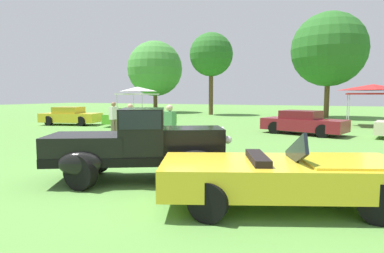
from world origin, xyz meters
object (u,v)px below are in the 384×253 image
Objects in this scene: show_car_lime at (139,118)px; spectator_by_row at (130,124)px; spectator_between_cars at (114,118)px; show_car_yellow at (70,116)px; spectator_near_truck at (170,128)px; feature_pickup_truck at (140,144)px; canopy_tent_left_field at (137,90)px; canopy_tent_center_field at (373,89)px; neighbor_convertible at (288,175)px; show_car_burgundy at (303,123)px.

spectator_by_row is (4.20, -7.08, 0.31)m from show_car_lime.
show_car_yellow is at bearing 148.71° from spectator_between_cars.
spectator_between_cars is (-4.50, 2.87, 0.00)m from spectator_near_truck.
show_car_lime is 2.78× the size of spectator_by_row.
feature_pickup_truck is 1.59× the size of canopy_tent_left_field.
feature_pickup_truck is at bearing -74.43° from spectator_near_truck.
canopy_tent_center_field is at bearing 69.33° from feature_pickup_truck.
show_car_burgundy is (-0.68, 11.50, 0.02)m from neighbor_convertible.
spectator_near_truck is at bearing -115.25° from show_car_burgundy.
canopy_tent_left_field reaches higher than spectator_near_truck.
spectator_by_row is (-5.62, -7.21, 0.31)m from show_car_burgundy.
feature_pickup_truck is at bearing -56.97° from show_car_lime.
spectator_between_cars is 11.66m from canopy_tent_left_field.
show_car_yellow is 7.91m from spectator_between_cars.
spectator_by_row is at bearing 145.74° from neighbor_convertible.
show_car_yellow and show_car_burgundy have the same top height.
spectator_near_truck is 15.79m from canopy_tent_center_field.
feature_pickup_truck is 15.87m from show_car_yellow.
feature_pickup_truck is 2.55× the size of spectator_near_truck.
show_car_yellow is at bearing 139.97° from feature_pickup_truck.
spectator_near_truck is 1.00× the size of spectator_by_row.
spectator_by_row is (2.54, -2.32, 0.00)m from spectator_between_cars.
show_car_yellow is at bearing -159.63° from canopy_tent_center_field.
show_car_burgundy is 2.61× the size of spectator_between_cars.
show_car_lime is at bearing 120.68° from spectator_by_row.
canopy_tent_center_field is at bearing 20.37° from show_car_yellow.
canopy_tent_left_field is (-5.36, 10.25, 1.51)m from spectator_between_cars.
canopy_tent_left_field is at bearing 126.93° from spectator_near_truck.
spectator_near_truck is 0.55× the size of canopy_tent_center_field.
canopy_tent_left_field is at bearing 77.26° from show_car_yellow.
spectator_near_truck is (11.25, -6.98, 0.32)m from show_car_yellow.
canopy_tent_center_field reaches higher than spectator_between_cars.
neighbor_convertible is at bearing -36.80° from spectator_between_cars.
spectator_between_cars is at bearing -62.38° from canopy_tent_left_field.
show_car_lime is at bearing -179.21° from show_car_burgundy.
canopy_tent_left_field and canopy_tent_center_field have the same top height.
show_car_lime is 2.78× the size of spectator_near_truck.
show_car_lime is (5.09, 0.65, 0.00)m from show_car_yellow.
feature_pickup_truck is at bearing -110.67° from canopy_tent_center_field.
canopy_tent_left_field is (-14.20, 16.86, 1.84)m from neighbor_convertible.
canopy_tent_center_field is (11.86, 11.01, 1.51)m from spectator_between_cars.
spectator_near_truck is at bearing -117.92° from canopy_tent_center_field.
show_car_yellow is 6.56m from canopy_tent_left_field.
spectator_by_row is at bearing -124.95° from canopy_tent_center_field.
show_car_burgundy is (2.76, 11.00, -0.26)m from feature_pickup_truck.
spectator_near_truck is 1.00× the size of spectator_between_cars.
show_car_yellow is (-12.15, 10.21, -0.26)m from feature_pickup_truck.
canopy_tent_left_field reaches higher than feature_pickup_truck.
feature_pickup_truck reaches higher than spectator_by_row.
spectator_between_cars and spectator_by_row have the same top height.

